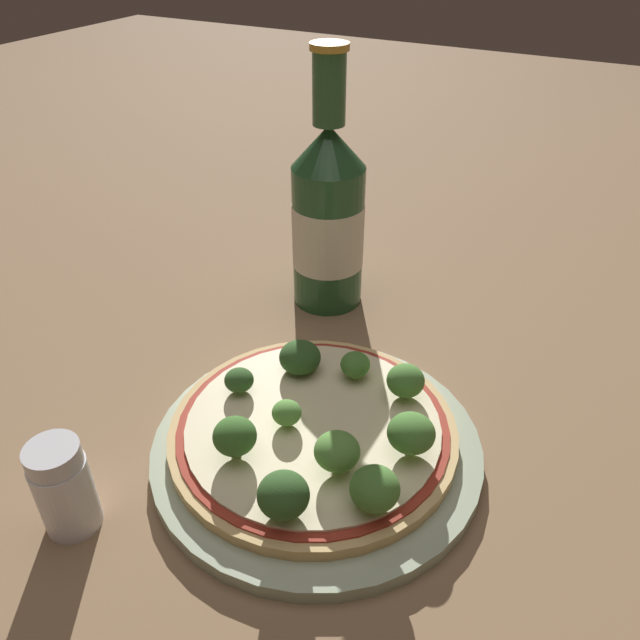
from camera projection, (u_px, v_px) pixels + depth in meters
The scene contains 15 objects.
ground_plane at pixel (312, 458), 0.48m from camera, with size 3.00×3.00×0.00m, color #846647.
plate at pixel (320, 448), 0.48m from camera, with size 0.25×0.25×0.01m.
pizza at pixel (313, 429), 0.48m from camera, with size 0.22×0.22×0.01m.
broccoli_floret_0 at pixel (361, 367), 0.51m from camera, with size 0.02×0.02×0.02m.
broccoli_floret_1 at pixel (406, 381), 0.49m from camera, with size 0.03×0.03×0.03m.
broccoli_floret_2 at pixel (300, 357), 0.52m from camera, with size 0.03×0.03×0.03m.
broccoli_floret_3 at pixel (287, 413), 0.47m from camera, with size 0.02×0.02×0.02m.
broccoli_floret_4 at pixel (239, 380), 0.50m from camera, with size 0.02×0.02×0.02m.
broccoli_floret_5 at pixel (283, 495), 0.40m from camera, with size 0.03×0.03×0.03m.
broccoli_floret_6 at pixel (235, 436), 0.44m from camera, with size 0.03×0.03×0.03m.
broccoli_floret_7 at pixel (375, 489), 0.40m from camera, with size 0.03×0.03×0.03m.
broccoli_floret_8 at pixel (337, 451), 0.42m from camera, with size 0.03×0.03×0.03m.
broccoli_floret_9 at pixel (411, 433), 0.44m from camera, with size 0.03×0.03×0.03m.
beer_bottle at pixel (328, 217), 0.61m from camera, with size 0.07×0.07×0.25m.
pepper_shaker at pixel (64, 488), 0.41m from camera, with size 0.04×0.04×0.07m.
Camera 1 is at (-0.29, -0.16, 0.36)m, focal length 35.00 mm.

